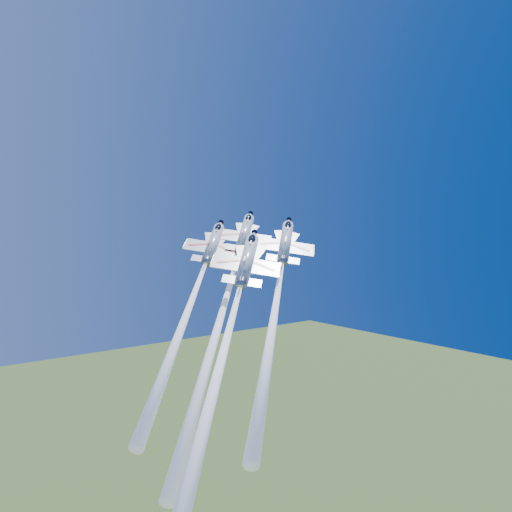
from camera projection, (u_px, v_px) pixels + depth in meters
jet_lead at (225, 302)px, 83.58m from camera, size 32.22×36.71×43.86m
jet_left at (193, 297)px, 83.94m from camera, size 27.59×31.03×34.54m
jet_right at (277, 299)px, 83.36m from camera, size 29.23×32.87×36.48m
jet_slot at (227, 340)px, 72.24m from camera, size 32.50×36.69×41.64m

